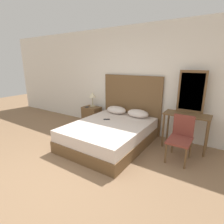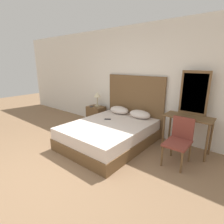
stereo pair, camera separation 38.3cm
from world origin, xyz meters
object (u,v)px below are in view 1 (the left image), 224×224
at_px(nightstand, 92,116).
at_px(phone_on_bed, 107,119).
at_px(table_lamp, 92,96).
at_px(bed, 110,134).
at_px(phone_on_nightstand, 87,107).
at_px(chair, 181,136).
at_px(vanity_desk, 186,121).

bearing_deg(nightstand, phone_on_bed, -30.95).
bearing_deg(table_lamp, bed, -36.01).
height_order(phone_on_nightstand, chair, chair).
xyz_separation_m(nightstand, chair, (2.66, -0.56, 0.19)).
height_order(nightstand, chair, chair).
distance_m(phone_on_bed, chair, 1.71).
height_order(nightstand, phone_on_nightstand, phone_on_nightstand).
relative_size(bed, vanity_desk, 2.21).
xyz_separation_m(phone_on_bed, table_lamp, (-0.96, 0.64, 0.38)).
height_order(vanity_desk, chair, chair).
xyz_separation_m(bed, table_lamp, (-1.19, 0.86, 0.63)).
distance_m(table_lamp, phone_on_nightstand, 0.37).
xyz_separation_m(table_lamp, chair, (2.67, -0.63, -0.41)).
bearing_deg(nightstand, chair, -11.82).
bearing_deg(phone_on_nightstand, table_lamp, 64.66).
distance_m(phone_on_bed, nightstand, 1.13).
bearing_deg(phone_on_bed, nightstand, 149.05).
distance_m(phone_on_bed, table_lamp, 1.22).
xyz_separation_m(phone_on_bed, phone_on_nightstand, (-1.04, 0.48, 0.06)).
height_order(phone_on_bed, nightstand, nightstand).
xyz_separation_m(nightstand, table_lamp, (-0.01, 0.07, 0.60)).
bearing_deg(phone_on_bed, vanity_desk, 16.59).
distance_m(bed, nightstand, 1.42).
bearing_deg(nightstand, bed, -33.76).
bearing_deg(chair, nightstand, 168.18).
bearing_deg(bed, vanity_desk, 26.30).
bearing_deg(chair, phone_on_nightstand, 170.41).
distance_m(phone_on_nightstand, vanity_desk, 2.73).
relative_size(bed, phone_on_nightstand, 12.63).
height_order(table_lamp, vanity_desk, table_lamp).
height_order(phone_on_bed, vanity_desk, vanity_desk).
distance_m(phone_on_bed, phone_on_nightstand, 1.14).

